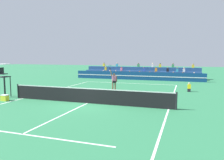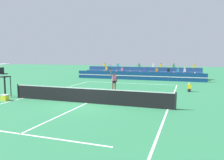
# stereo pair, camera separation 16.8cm
# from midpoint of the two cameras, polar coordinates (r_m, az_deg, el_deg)

# --- Properties ---
(ground_plane) EXTENTS (120.00, 120.00, 0.00)m
(ground_plane) POSITION_cam_midpoint_polar(r_m,az_deg,el_deg) (15.40, -6.26, -6.03)
(ground_plane) COLOR #2D7A4C
(court_lines) EXTENTS (11.10, 23.90, 0.01)m
(court_lines) POSITION_cam_midpoint_polar(r_m,az_deg,el_deg) (15.40, -6.26, -6.02)
(court_lines) COLOR white
(court_lines) RESTS_ON ground
(tennis_net) EXTENTS (12.00, 0.10, 1.10)m
(tennis_net) POSITION_cam_midpoint_polar(r_m,az_deg,el_deg) (15.29, -6.29, -4.04)
(tennis_net) COLOR black
(tennis_net) RESTS_ON ground
(sponsor_banner_wall) EXTENTS (18.00, 0.26, 1.10)m
(sponsor_banner_wall) POSITION_cam_midpoint_polar(r_m,az_deg,el_deg) (30.46, 6.77, 1.08)
(sponsor_banner_wall) COLOR navy
(sponsor_banner_wall) RESTS_ON ground
(bleacher_stand) EXTENTS (17.10, 2.85, 2.28)m
(bleacher_stand) POSITION_cam_midpoint_polar(r_m,az_deg,el_deg) (32.91, 7.75, 1.62)
(bleacher_stand) COLOR navy
(bleacher_stand) RESTS_ON ground
(umpire_chair) EXTENTS (0.76, 0.84, 2.67)m
(umpire_chair) POSITION_cam_midpoint_polar(r_m,az_deg,el_deg) (19.40, -26.18, 1.03)
(umpire_chair) COLOR black
(umpire_chair) RESTS_ON ground
(ball_kid_courtside) EXTENTS (0.30, 0.36, 0.84)m
(ball_kid_courtside) POSITION_cam_midpoint_polar(r_m,az_deg,el_deg) (21.38, 19.76, -2.02)
(ball_kid_courtside) COLOR black
(ball_kid_courtside) RESTS_ON ground
(tennis_player) EXTENTS (0.77, 0.47, 2.50)m
(tennis_player) POSITION_cam_midpoint_polar(r_m,az_deg,el_deg) (19.97, 0.74, -0.30)
(tennis_player) COLOR brown
(tennis_player) RESTS_ON ground
(tennis_ball) EXTENTS (0.07, 0.07, 0.07)m
(tennis_ball) POSITION_cam_midpoint_polar(r_m,az_deg,el_deg) (19.55, -10.47, -3.38)
(tennis_ball) COLOR #C6DB33
(tennis_ball) RESTS_ON ground
(equipment_cooler) EXTENTS (0.50, 0.38, 0.45)m
(equipment_cooler) POSITION_cam_midpoint_polar(r_m,az_deg,el_deg) (17.93, -25.98, -4.15)
(equipment_cooler) COLOR yellow
(equipment_cooler) RESTS_ON ground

